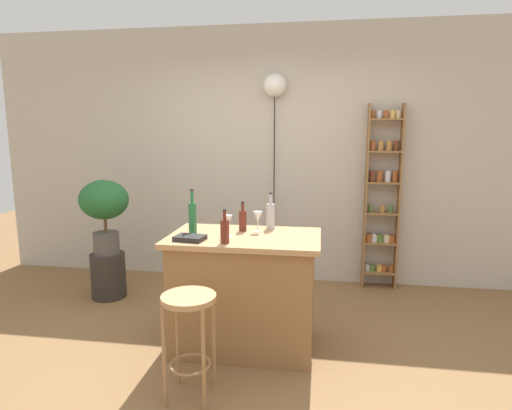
{
  "coord_description": "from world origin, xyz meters",
  "views": [
    {
      "loc": [
        0.57,
        -2.78,
        1.66
      ],
      "look_at": [
        0.05,
        0.55,
        1.08
      ],
      "focal_mm": 29.79,
      "sensor_mm": 36.0,
      "label": 1
    }
  ],
  "objects_px": {
    "potted_plant": "(104,206)",
    "wine_glass_center": "(258,217)",
    "plant_stool": "(108,275)",
    "wine_glass_left": "(228,221)",
    "cookbook": "(190,238)",
    "bottle_spirits_clear": "(193,217)",
    "bottle_wine_red": "(243,220)",
    "bar_stool": "(189,322)",
    "bottle_sauce_amber": "(225,230)",
    "spice_shelf": "(382,198)",
    "pendant_globe_light": "(275,87)",
    "bottle_soda_blue": "(271,215)"
  },
  "relations": [
    {
      "from": "potted_plant",
      "to": "bottle_sauce_amber",
      "type": "xyz_separation_m",
      "value": [
        1.46,
        -1.02,
        0.04
      ]
    },
    {
      "from": "bottle_spirits_clear",
      "to": "bottle_soda_blue",
      "type": "bearing_deg",
      "value": 27.27
    },
    {
      "from": "cookbook",
      "to": "bottle_wine_red",
      "type": "bearing_deg",
      "value": 55.13
    },
    {
      "from": "bar_stool",
      "to": "bottle_soda_blue",
      "type": "relative_size",
      "value": 2.28
    },
    {
      "from": "bottle_wine_red",
      "to": "bottle_soda_blue",
      "type": "distance_m",
      "value": 0.24
    },
    {
      "from": "potted_plant",
      "to": "cookbook",
      "type": "bearing_deg",
      "value": -39.56
    },
    {
      "from": "bar_stool",
      "to": "potted_plant",
      "type": "height_order",
      "value": "potted_plant"
    },
    {
      "from": "plant_stool",
      "to": "bottle_sauce_amber",
      "type": "relative_size",
      "value": 1.87
    },
    {
      "from": "bottle_soda_blue",
      "to": "bottle_sauce_amber",
      "type": "bearing_deg",
      "value": -117.57
    },
    {
      "from": "bottle_sauce_amber",
      "to": "bottle_wine_red",
      "type": "bearing_deg",
      "value": 81.86
    },
    {
      "from": "potted_plant",
      "to": "cookbook",
      "type": "distance_m",
      "value": 1.54
    },
    {
      "from": "wine_glass_center",
      "to": "pendant_globe_light",
      "type": "height_order",
      "value": "pendant_globe_light"
    },
    {
      "from": "bottle_spirits_clear",
      "to": "cookbook",
      "type": "xyz_separation_m",
      "value": [
        0.03,
        -0.18,
        -0.11
      ]
    },
    {
      "from": "cookbook",
      "to": "wine_glass_left",
      "type": "bearing_deg",
      "value": 38.25
    },
    {
      "from": "bottle_sauce_amber",
      "to": "wine_glass_left",
      "type": "relative_size",
      "value": 1.48
    },
    {
      "from": "bottle_spirits_clear",
      "to": "wine_glass_left",
      "type": "relative_size",
      "value": 2.13
    },
    {
      "from": "bottle_soda_blue",
      "to": "cookbook",
      "type": "distance_m",
      "value": 0.71
    },
    {
      "from": "spice_shelf",
      "to": "plant_stool",
      "type": "height_order",
      "value": "spice_shelf"
    },
    {
      "from": "wine_glass_left",
      "to": "cookbook",
      "type": "bearing_deg",
      "value": -149.55
    },
    {
      "from": "spice_shelf",
      "to": "potted_plant",
      "type": "height_order",
      "value": "spice_shelf"
    },
    {
      "from": "bottle_sauce_amber",
      "to": "wine_glass_left",
      "type": "bearing_deg",
      "value": 96.37
    },
    {
      "from": "plant_stool",
      "to": "cookbook",
      "type": "height_order",
      "value": "cookbook"
    },
    {
      "from": "spice_shelf",
      "to": "bottle_sauce_amber",
      "type": "xyz_separation_m",
      "value": [
        -1.3,
        -1.75,
        0.0
      ]
    },
    {
      "from": "bottle_sauce_amber",
      "to": "pendant_globe_light",
      "type": "xyz_separation_m",
      "value": [
        0.15,
        1.79,
        1.15
      ]
    },
    {
      "from": "plant_stool",
      "to": "bottle_soda_blue",
      "type": "xyz_separation_m",
      "value": [
        1.72,
        -0.52,
        0.77
      ]
    },
    {
      "from": "spice_shelf",
      "to": "wine_glass_center",
      "type": "xyz_separation_m",
      "value": [
        -1.12,
        -1.38,
        0.03
      ]
    },
    {
      "from": "plant_stool",
      "to": "bottle_spirits_clear",
      "type": "xyz_separation_m",
      "value": [
        1.16,
        -0.81,
        0.8
      ]
    },
    {
      "from": "bottle_spirits_clear",
      "to": "bottle_wine_red",
      "type": "bearing_deg",
      "value": 26.01
    },
    {
      "from": "spice_shelf",
      "to": "potted_plant",
      "type": "relative_size",
      "value": 2.62
    },
    {
      "from": "bottle_wine_red",
      "to": "potted_plant",
      "type": "bearing_deg",
      "value": 157.3
    },
    {
      "from": "bottle_spirits_clear",
      "to": "cookbook",
      "type": "relative_size",
      "value": 1.67
    },
    {
      "from": "spice_shelf",
      "to": "bottle_wine_red",
      "type": "distance_m",
      "value": 1.84
    },
    {
      "from": "plant_stool",
      "to": "bottle_soda_blue",
      "type": "bearing_deg",
      "value": -16.68
    },
    {
      "from": "plant_stool",
      "to": "potted_plant",
      "type": "distance_m",
      "value": 0.72
    },
    {
      "from": "plant_stool",
      "to": "wine_glass_left",
      "type": "distance_m",
      "value": 1.84
    },
    {
      "from": "plant_stool",
      "to": "bottle_sauce_amber",
      "type": "bearing_deg",
      "value": -35.01
    },
    {
      "from": "spice_shelf",
      "to": "pendant_globe_light",
      "type": "bearing_deg",
      "value": 178.18
    },
    {
      "from": "wine_glass_center",
      "to": "pendant_globe_light",
      "type": "distance_m",
      "value": 1.81
    },
    {
      "from": "bottle_sauce_amber",
      "to": "bottle_spirits_clear",
      "type": "xyz_separation_m",
      "value": [
        -0.3,
        0.21,
        0.04
      ]
    },
    {
      "from": "bottle_sauce_amber",
      "to": "pendant_globe_light",
      "type": "height_order",
      "value": "pendant_globe_light"
    },
    {
      "from": "bottle_sauce_amber",
      "to": "wine_glass_left",
      "type": "height_order",
      "value": "bottle_sauce_amber"
    },
    {
      "from": "wine_glass_left",
      "to": "cookbook",
      "type": "relative_size",
      "value": 0.78
    },
    {
      "from": "potted_plant",
      "to": "pendant_globe_light",
      "type": "bearing_deg",
      "value": 25.49
    },
    {
      "from": "pendant_globe_light",
      "to": "cookbook",
      "type": "bearing_deg",
      "value": -103.32
    },
    {
      "from": "potted_plant",
      "to": "wine_glass_center",
      "type": "relative_size",
      "value": 4.56
    },
    {
      "from": "bar_stool",
      "to": "wine_glass_left",
      "type": "bearing_deg",
      "value": 80.57
    },
    {
      "from": "bottle_sauce_amber",
      "to": "bottle_spirits_clear",
      "type": "distance_m",
      "value": 0.37
    },
    {
      "from": "bar_stool",
      "to": "plant_stool",
      "type": "bearing_deg",
      "value": 131.99
    },
    {
      "from": "bottle_sauce_amber",
      "to": "bottle_wine_red",
      "type": "xyz_separation_m",
      "value": [
        0.06,
        0.39,
        -0.0
      ]
    },
    {
      "from": "wine_glass_left",
      "to": "pendant_globe_light",
      "type": "relative_size",
      "value": 0.07
    }
  ]
}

